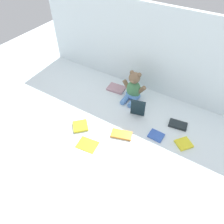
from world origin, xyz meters
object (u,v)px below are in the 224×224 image
at_px(book_case_5, 178,125).
at_px(book_case_1, 122,134).
at_px(teddy_bear, 133,89).
at_px(book_case_3, 156,136).
at_px(book_case_0, 80,126).
at_px(book_case_4, 138,108).
at_px(book_case_2, 184,144).
at_px(book_case_7, 87,144).
at_px(book_case_6, 116,88).

bearing_deg(book_case_5, book_case_1, 125.14).
bearing_deg(teddy_bear, book_case_3, -40.58).
height_order(book_case_0, book_case_1, book_case_0).
bearing_deg(book_case_4, teddy_bear, 113.29).
distance_m(book_case_1, book_case_4, 0.23).
bearing_deg(book_case_2, book_case_7, -109.18).
relative_size(book_case_0, book_case_4, 0.70).
xyz_separation_m(book_case_0, book_case_4, (0.27, 0.30, 0.06)).
bearing_deg(book_case_7, book_case_0, 45.74).
distance_m(book_case_2, book_case_5, 0.16).
bearing_deg(book_case_7, book_case_5, -51.02).
xyz_separation_m(book_case_0, book_case_1, (0.27, 0.08, -0.00)).
height_order(book_case_2, book_case_3, same).
bearing_deg(book_case_4, book_case_2, -26.01).
bearing_deg(book_case_1, book_case_7, 123.59).
bearing_deg(book_case_0, book_case_6, 135.35).
bearing_deg(book_case_2, book_case_5, 161.23).
height_order(book_case_1, book_case_5, book_case_5).
bearing_deg(book_case_0, teddy_bear, 115.42).
relative_size(book_case_2, book_case_7, 0.74).
relative_size(book_case_0, book_case_1, 0.71).
distance_m(book_case_0, book_case_2, 0.68).
bearing_deg(book_case_2, book_case_3, -131.32).
xyz_separation_m(teddy_bear, book_case_6, (-0.16, 0.02, -0.08)).
relative_size(book_case_0, book_case_5, 0.81).
xyz_separation_m(book_case_3, book_case_4, (-0.19, 0.11, 0.06)).
height_order(book_case_2, book_case_7, book_case_2).
bearing_deg(book_case_5, book_case_7, 127.94).
height_order(book_case_0, book_case_3, book_case_0).
distance_m(book_case_3, book_case_6, 0.54).
bearing_deg(book_case_7, book_case_3, -57.05).
bearing_deg(book_case_7, book_case_6, 5.25).
relative_size(book_case_1, book_case_2, 1.48).
height_order(teddy_bear, book_case_1, teddy_bear).
xyz_separation_m(book_case_1, book_case_3, (0.19, 0.11, -0.00)).
height_order(book_case_5, book_case_6, book_case_5).
bearing_deg(book_case_4, book_case_6, 133.98).
bearing_deg(book_case_1, book_case_2, -86.91).
xyz_separation_m(book_case_1, book_case_6, (-0.27, 0.39, 0.00)).
relative_size(book_case_6, book_case_7, 1.11).
height_order(teddy_bear, book_case_5, teddy_bear).
distance_m(book_case_3, book_case_7, 0.44).
distance_m(teddy_bear, book_case_2, 0.53).
distance_m(teddy_bear, book_case_1, 0.39).
bearing_deg(book_case_6, book_case_2, -116.23).
bearing_deg(book_case_4, book_case_3, -43.34).
distance_m(book_case_1, book_case_2, 0.39).
bearing_deg(book_case_3, book_case_4, -117.37).
relative_size(book_case_1, book_case_5, 1.13).
bearing_deg(book_case_3, book_case_1, -58.52).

